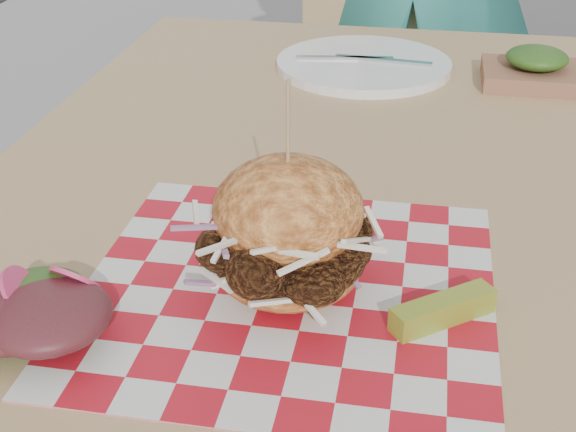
# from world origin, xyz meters

# --- Properties ---
(patio_table) EXTENTS (0.80, 1.20, 0.75)m
(patio_table) POSITION_xyz_m (-0.17, 0.11, 0.67)
(patio_table) COLOR tan
(patio_table) RESTS_ON ground
(patio_chair) EXTENTS (0.49, 0.50, 0.95)m
(patio_chair) POSITION_xyz_m (-0.19, 1.09, 0.55)
(patio_chair) COLOR tan
(patio_chair) RESTS_ON ground
(paper_liner) EXTENTS (0.36, 0.36, 0.00)m
(paper_liner) POSITION_xyz_m (-0.18, -0.14, 0.75)
(paper_liner) COLOR #B61220
(paper_liner) RESTS_ON patio_table
(sandwich) EXTENTS (0.17, 0.17, 0.19)m
(sandwich) POSITION_xyz_m (-0.18, -0.14, 0.81)
(sandwich) COLOR orange
(sandwich) RESTS_ON paper_liner
(pickle_spear) EXTENTS (0.09, 0.08, 0.02)m
(pickle_spear) POSITION_xyz_m (-0.04, -0.17, 0.76)
(pickle_spear) COLOR olive
(pickle_spear) RESTS_ON paper_liner
(side_salad) EXTENTS (0.14, 0.14, 0.05)m
(side_salad) POSITION_xyz_m (-0.36, -0.23, 0.76)
(side_salad) COLOR #3F1419
(side_salad) RESTS_ON patio_table
(place_setting) EXTENTS (0.27, 0.27, 0.02)m
(place_setting) POSITION_xyz_m (-0.17, 0.48, 0.76)
(place_setting) COLOR white
(place_setting) RESTS_ON patio_table
(kraft_tray) EXTENTS (0.15, 0.12, 0.06)m
(kraft_tray) POSITION_xyz_m (0.08, 0.45, 0.77)
(kraft_tray) COLOR brown
(kraft_tray) RESTS_ON patio_table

